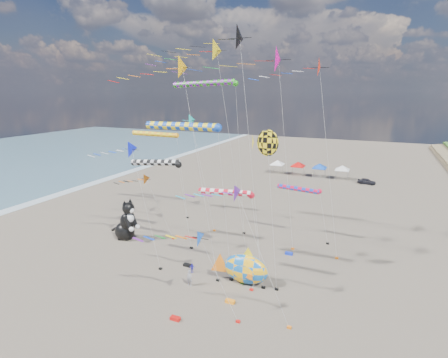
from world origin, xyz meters
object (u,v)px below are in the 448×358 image
at_px(child_blue, 192,268).
at_px(parked_car, 367,181).
at_px(fish_inflatable, 245,269).
at_px(child_green, 242,280).
at_px(cat_inflatable, 126,219).
at_px(person_adult, 189,278).

xyz_separation_m(child_blue, parked_car, (16.13, 48.43, 0.08)).
bearing_deg(fish_inflatable, child_green, -108.62).
height_order(cat_inflatable, child_green, cat_inflatable).
bearing_deg(person_adult, child_blue, 116.91).
relative_size(cat_inflatable, child_blue, 5.26).
xyz_separation_m(fish_inflatable, person_adult, (-5.08, -2.74, -0.81)).
bearing_deg(parked_car, child_blue, 167.63).
distance_m(cat_inflatable, fish_inflatable, 19.09).
distance_m(cat_inflatable, child_green, 19.14).
height_order(child_green, parked_car, parked_car).
distance_m(fish_inflatable, parked_car, 49.20).
height_order(cat_inflatable, person_adult, cat_inflatable).
bearing_deg(child_green, fish_inflatable, 96.57).
xyz_separation_m(fish_inflatable, child_blue, (-6.16, -0.25, -1.14)).
relative_size(cat_inflatable, person_adult, 3.30).
height_order(person_adult, child_blue, person_adult).
bearing_deg(cat_inflatable, child_blue, -9.12).
xyz_separation_m(fish_inflatable, parked_car, (9.98, 48.17, -1.06)).
relative_size(child_green, child_blue, 1.14).
distance_m(person_adult, child_blue, 2.73).
height_order(child_blue, parked_car, parked_car).
xyz_separation_m(fish_inflatable, child_green, (-0.16, -0.49, -1.06)).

